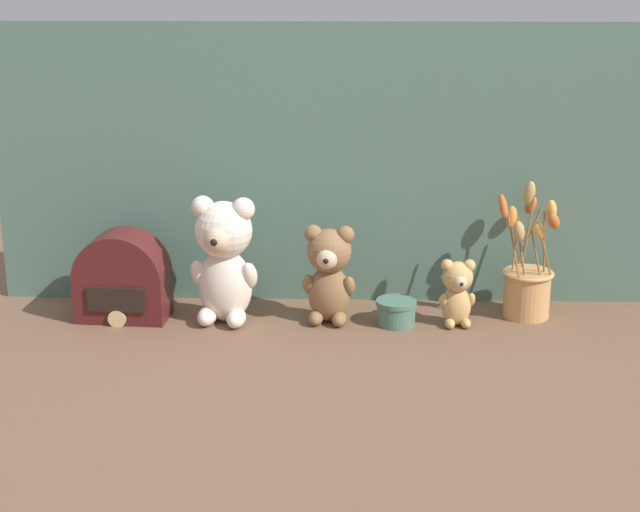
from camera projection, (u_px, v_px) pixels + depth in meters
name	position (u px, v px, depth m)	size (l,w,h in m)	color
ground_plane	(320.00, 323.00, 2.21)	(4.00, 4.00, 0.00)	brown
backdrop_wall	(322.00, 166.00, 2.27)	(1.53, 0.02, 0.66)	#4C6B5B
teddy_bear_large	(224.00, 258.00, 2.18)	(0.16, 0.15, 0.29)	beige
teddy_bear_medium	(329.00, 272.00, 2.19)	(0.12, 0.11, 0.23)	olive
teddy_bear_small	(457.00, 291.00, 2.18)	(0.08, 0.08, 0.15)	tan
flower_vase	(527.00, 281.00, 2.23)	(0.15, 0.16, 0.31)	tan
vintage_radio	(123.00, 283.00, 2.22)	(0.21, 0.13, 0.21)	#4C1919
decorative_tin_tall	(396.00, 312.00, 2.20)	(0.09, 0.09, 0.06)	#47705B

